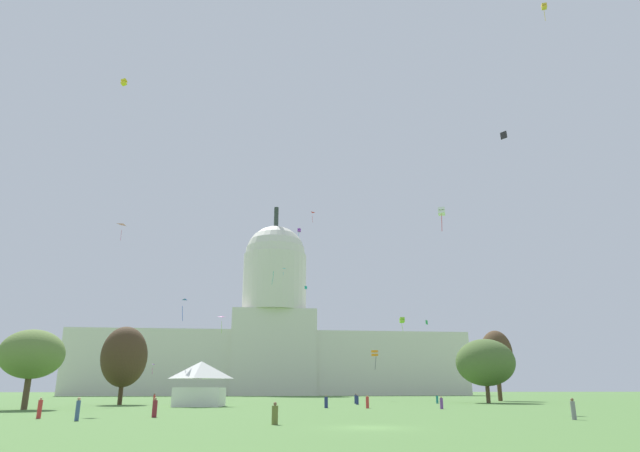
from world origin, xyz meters
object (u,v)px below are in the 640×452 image
(event_tent, at_px, (200,383))
(kite_white_mid, at_px, (442,212))
(person_olive_edge_east, at_px, (275,415))
(person_navy_front_right, at_px, (326,402))
(kite_cyan_high, at_px, (283,270))
(person_maroon_deep_crowd, at_px, (155,408))
(person_red_near_tree_west, at_px, (40,409))
(person_navy_back_right, at_px, (357,400))
(kite_violet_low, at_px, (152,365))
(person_denim_back_left, at_px, (78,410))
(kite_black_high, at_px, (504,135))
(person_red_front_center, at_px, (367,402))
(kite_violet_high, at_px, (299,230))
(kite_green_low, at_px, (427,322))
(person_teal_mid_left, at_px, (437,399))
(kite_orange_low, at_px, (375,353))
(tree_west_near, at_px, (32,354))
(tree_east_near, at_px, (485,362))
(kite_lime_low, at_px, (402,320))
(kite_turquoise_mid, at_px, (273,275))
(tree_west_mid, at_px, (124,357))
(capitol_building, at_px, (273,337))
(person_navy_mid_center, at_px, (356,399))
(kite_red_high, at_px, (312,214))
(tree_east_far, at_px, (496,354))
(kite_pink_mid, at_px, (123,226))
(kite_turquoise_high, at_px, (306,288))
(kite_yellow_high, at_px, (124,82))
(kite_gold_high, at_px, (544,7))
(kite_blue_low, at_px, (181,304))
(person_grey_back_center, at_px, (573,410))
(kite_magenta_mid, at_px, (222,319))

(event_tent, distance_m, kite_white_mid, 42.27)
(event_tent, bearing_deg, person_olive_edge_east, -70.41)
(person_navy_front_right, xyz_separation_m, kite_cyan_high, (-0.32, 111.94, 41.78))
(event_tent, bearing_deg, person_maroon_deep_crowd, -84.82)
(person_olive_edge_east, bearing_deg, person_red_near_tree_west, -12.23)
(person_navy_back_right, bearing_deg, kite_violet_low, -34.62)
(person_denim_back_left, relative_size, person_olive_edge_east, 1.17)
(person_red_near_tree_west, relative_size, kite_black_high, 1.16)
(person_navy_back_right, height_order, kite_cyan_high, kite_cyan_high)
(person_red_front_center, xyz_separation_m, kite_violet_high, (-3.67, 67.74, 42.83))
(kite_violet_high, distance_m, kite_green_low, 45.76)
(person_teal_mid_left, bearing_deg, kite_orange_low, 70.87)
(tree_west_near, height_order, person_red_near_tree_west, tree_west_near)
(tree_east_near, xyz_separation_m, kite_white_mid, (-17.22, -29.58, 18.64))
(kite_lime_low, bearing_deg, kite_turquoise_mid, 152.69)
(event_tent, xyz_separation_m, tree_west_mid, (-13.37, 10.60, 4.24))
(capitol_building, height_order, person_navy_mid_center, capitol_building)
(person_red_front_center, bearing_deg, kite_turquoise_mid, 7.66)
(kite_violet_high, height_order, kite_green_low, kite_violet_high)
(person_olive_edge_east, xyz_separation_m, kite_red_high, (16.31, 129.37, 57.18))
(tree_west_near, height_order, kite_green_low, kite_green_low)
(tree_east_near, distance_m, person_olive_edge_east, 69.74)
(event_tent, relative_size, person_denim_back_left, 4.22)
(person_navy_back_right, relative_size, person_olive_edge_east, 1.00)
(kite_turquoise_mid, distance_m, kite_orange_low, 34.67)
(kite_violet_high, bearing_deg, kite_cyan_high, -63.43)
(tree_west_near, relative_size, kite_white_mid, 2.95)
(tree_east_far, relative_size, person_red_near_tree_west, 8.28)
(person_navy_mid_center, height_order, kite_violet_high, kite_violet_high)
(person_maroon_deep_crowd, bearing_deg, person_red_front_center, 106.03)
(kite_green_low, bearing_deg, event_tent, -126.67)
(kite_pink_mid, distance_m, kite_green_low, 65.45)
(person_denim_back_left, bearing_deg, person_teal_mid_left, -165.03)
(person_teal_mid_left, height_order, kite_turquoise_high, kite_turquoise_high)
(kite_violet_high, xyz_separation_m, kite_red_high, (6.60, 29.60, 14.28))
(kite_yellow_high, height_order, kite_pink_mid, kite_yellow_high)
(person_maroon_deep_crowd, xyz_separation_m, kite_gold_high, (50.73, 12.01, 57.29))
(tree_west_mid, bearing_deg, kite_green_low, 19.81)
(tree_east_near, bearing_deg, person_navy_mid_center, -176.34)
(kite_turquoise_mid, bearing_deg, person_navy_front_right, 52.49)
(tree_east_far, height_order, kite_yellow_high, kite_yellow_high)
(kite_violet_low, bearing_deg, person_maroon_deep_crowd, 24.94)
(kite_yellow_high, xyz_separation_m, kite_orange_low, (50.79, 25.37, -46.25))
(person_denim_back_left, distance_m, kite_blue_low, 44.35)
(tree_west_mid, bearing_deg, capitol_building, 76.37)
(capitol_building, xyz_separation_m, person_denim_back_left, (-21.57, -163.32, -20.41))
(kite_lime_low, distance_m, kite_cyan_high, 75.10)
(kite_gold_high, distance_m, kite_pink_mid, 80.61)
(person_grey_back_center, distance_m, kite_orange_low, 72.15)
(kite_turquoise_mid, bearing_deg, kite_magenta_mid, -77.77)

